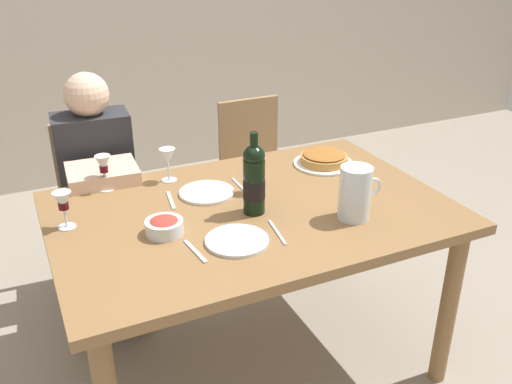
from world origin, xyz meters
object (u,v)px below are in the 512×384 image
Objects in this scene: wine_glass_centre at (63,203)px; dinner_plate_right_setting at (207,193)px; water_pitcher at (355,196)px; baked_tart at (324,159)px; dining_table at (252,229)px; salad_bowl at (164,226)px; chair_right at (256,167)px; wine_glass_left_diner at (103,166)px; chair_left at (98,197)px; wine_glass_right_diner at (168,158)px; diner_left at (102,195)px; wine_bottle at (254,179)px; dinner_plate_left_setting at (237,241)px; wine_glass_spare at (258,168)px.

dinner_plate_right_setting is at bearing 5.06° from wine_glass_centre.
baked_tart is (0.17, 0.48, -0.06)m from water_pitcher.
water_pitcher is 0.52m from baked_tart.
baked_tart is (0.47, 0.25, 0.12)m from dining_table.
chair_right is at bearing 50.21° from salad_bowl.
dining_table is 0.65m from wine_glass_left_diner.
wine_glass_right_diner is at bearing 117.33° from chair_left.
wine_glass_left_diner is at bearing 53.52° from wine_glass_centre.
wine_bottle is at bearing 125.83° from diner_left.
salad_bowl is at bearing -159.97° from baked_tart.
dining_table is 7.43× the size of water_pitcher.
diner_left reaches higher than wine_bottle.
water_pitcher is 1.41× the size of wine_glass_right_diner.
wine_glass_left_diner is (-0.47, 0.44, -0.03)m from wine_bottle.
salad_bowl is 0.46m from wine_glass_right_diner.
wine_glass_left_diner is 1.12m from chair_right.
baked_tart is at bearing 159.24° from diner_left.
wine_glass_centre is (-0.19, -0.26, -0.01)m from wine_glass_left_diner.
dinner_plate_right_setting is at bearing -30.42° from wine_glass_left_diner.
diner_left reaches higher than wine_glass_centre.
dinner_plate_left_setting is at bearing 177.73° from water_pitcher.
wine_bottle is 1.11m from chair_left.
salad_bowl is 0.26m from dinner_plate_left_setting.
baked_tart reaches higher than dinner_plate_left_setting.
chair_right reaches higher than baked_tart.
wine_glass_centre is (-0.97, 0.37, 0.01)m from water_pitcher.
dinner_plate_left_setting is 1.31m from chair_right.
diner_left reaches higher than chair_left.
salad_bowl is at bearing 100.88° from diner_left.
wine_glass_right_diner is at bearing 130.26° from water_pitcher.
baked_tart is 0.96m from wine_glass_left_diner.
water_pitcher reaches higher than dinner_plate_right_setting.
water_pitcher reaches higher than salad_bowl.
dinner_plate_right_setting is at bearing -62.96° from wine_glass_right_diner.
dinner_plate_left_setting is 0.94m from diner_left.
dining_table is at bearing 127.68° from diner_left.
dining_table is 0.23m from wine_bottle.
wine_glass_left_diner reaches higher than wine_glass_spare.
chair_left is at bearing 144.73° from baked_tart.
baked_tart is 1.82× the size of wine_glass_left_diner.
chair_left is (-0.09, 0.96, -0.29)m from salad_bowl.
wine_glass_centre is at bearing 71.67° from diner_left.
wine_glass_left_diner reaches higher than dinner_plate_right_setting.
dinner_plate_left_setting is at bearing -129.61° from wine_bottle.
baked_tart is 0.31× the size of chair_right.
wine_glass_centre is at bearing 34.39° from chair_right.
dining_table is at bearing -152.11° from baked_tart.
diner_left is (-0.34, 0.48, -0.15)m from dinner_plate_right_setting.
wine_glass_left_diner is 0.13× the size of diner_left.
chair_left is at bearing 116.28° from dining_table.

